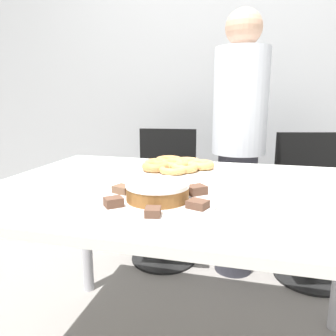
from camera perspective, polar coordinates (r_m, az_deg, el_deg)
name	(u,v)px	position (r m, az deg, el deg)	size (l,w,h in m)	color
wall_back	(227,70)	(2.71, 10.22, 16.52)	(8.00, 0.05, 2.60)	#A8AAAD
table	(185,212)	(1.20, 3.06, -7.58)	(1.42, 0.97, 0.78)	silver
person_standing	(239,141)	(1.99, 12.21, 4.62)	(0.31, 0.31, 1.57)	#383842
office_chair_left	(165,199)	(2.24, -0.52, -5.43)	(0.49, 0.49, 0.87)	black
office_chair_right	(312,211)	(2.20, 23.80, -6.83)	(0.53, 0.53, 0.87)	black
plate_cake	(158,201)	(0.99, -1.83, -5.82)	(0.36, 0.36, 0.01)	white
plate_donuts	(175,170)	(1.42, 1.27, -0.28)	(0.36, 0.36, 0.01)	white
frosted_cake	(157,191)	(0.98, -1.84, -4.04)	(0.19, 0.19, 0.05)	brown
lamington_0	(196,190)	(1.05, 4.97, -3.79)	(0.08, 0.07, 0.03)	brown
lamington_1	(161,184)	(1.12, -1.21, -2.76)	(0.06, 0.06, 0.03)	brown
lamington_2	(123,189)	(1.07, -7.86, -3.67)	(0.07, 0.06, 0.02)	brown
lamington_3	(114,202)	(0.94, -9.46, -5.85)	(0.06, 0.06, 0.03)	brown
lamington_4	(153,212)	(0.86, -2.66, -7.63)	(0.05, 0.05, 0.02)	brown
lamington_5	(198,204)	(0.92, 5.19, -6.30)	(0.07, 0.06, 0.02)	brown
donut_0	(175,164)	(1.42, 1.28, 0.64)	(0.13, 0.13, 0.04)	#D18E4C
donut_1	(202,165)	(1.42, 5.87, 0.55)	(0.11, 0.11, 0.03)	tan
donut_2	(187,162)	(1.48, 3.30, 1.03)	(0.12, 0.12, 0.03)	tan
donut_3	(169,161)	(1.50, 0.17, 1.26)	(0.13, 0.13, 0.04)	#D18E4C
donut_4	(157,163)	(1.46, -1.84, 0.84)	(0.12, 0.12, 0.03)	tan
donut_5	(156,167)	(1.37, -2.18, 0.26)	(0.12, 0.12, 0.04)	#C68447
donut_6	(173,170)	(1.33, 0.89, -0.29)	(0.12, 0.12, 0.03)	tan
donut_7	(184,168)	(1.36, 2.88, 0.07)	(0.11, 0.11, 0.03)	tan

